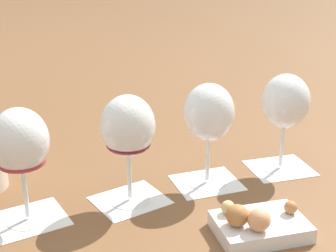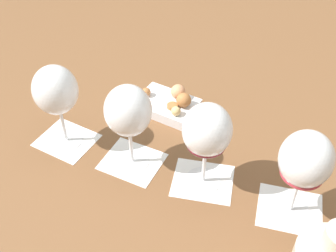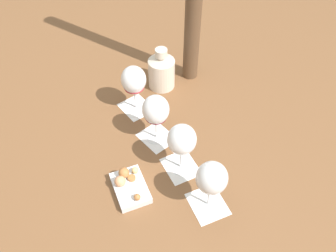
% 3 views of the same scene
% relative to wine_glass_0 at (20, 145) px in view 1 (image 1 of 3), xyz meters
% --- Properties ---
extents(ground_plane, '(8.00, 8.00, 0.00)m').
position_rel_wine_glass_0_xyz_m(ground_plane, '(0.23, -0.07, -0.13)').
color(ground_plane, brown).
extents(tasting_card_0, '(0.13, 0.12, 0.00)m').
position_rel_wine_glass_0_xyz_m(tasting_card_0, '(0.00, 0.00, -0.13)').
color(tasting_card_0, white).
rests_on(tasting_card_0, ground_plane).
extents(tasting_card_1, '(0.13, 0.11, 0.00)m').
position_rel_wine_glass_0_xyz_m(tasting_card_1, '(0.16, -0.05, -0.13)').
color(tasting_card_1, white).
rests_on(tasting_card_1, ground_plane).
extents(tasting_card_2, '(0.14, 0.14, 0.00)m').
position_rel_wine_glass_0_xyz_m(tasting_card_2, '(0.31, -0.09, -0.13)').
color(tasting_card_2, white).
rests_on(tasting_card_2, ground_plane).
extents(tasting_card_3, '(0.15, 0.14, 0.00)m').
position_rel_wine_glass_0_xyz_m(tasting_card_3, '(0.46, -0.14, -0.13)').
color(tasting_card_3, white).
rests_on(tasting_card_3, ground_plane).
extents(wine_glass_0, '(0.09, 0.09, 0.19)m').
position_rel_wine_glass_0_xyz_m(wine_glass_0, '(0.00, 0.00, 0.00)').
color(wine_glass_0, white).
rests_on(wine_glass_0, tasting_card_0).
extents(wine_glass_1, '(0.09, 0.09, 0.19)m').
position_rel_wine_glass_0_xyz_m(wine_glass_1, '(0.16, -0.05, -0.00)').
color(wine_glass_1, white).
rests_on(wine_glass_1, tasting_card_1).
extents(wine_glass_2, '(0.09, 0.09, 0.19)m').
position_rel_wine_glass_0_xyz_m(wine_glass_2, '(0.31, -0.09, -0.00)').
color(wine_glass_2, white).
rests_on(wine_glass_2, tasting_card_2).
extents(wine_glass_3, '(0.09, 0.09, 0.19)m').
position_rel_wine_glass_0_xyz_m(wine_glass_3, '(0.46, -0.14, -0.00)').
color(wine_glass_3, white).
rests_on(wine_glass_3, tasting_card_3).
extents(snack_dish, '(0.16, 0.14, 0.06)m').
position_rel_wine_glass_0_xyz_m(snack_dish, '(0.25, -0.26, -0.11)').
color(snack_dish, silver).
rests_on(snack_dish, ground_plane).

